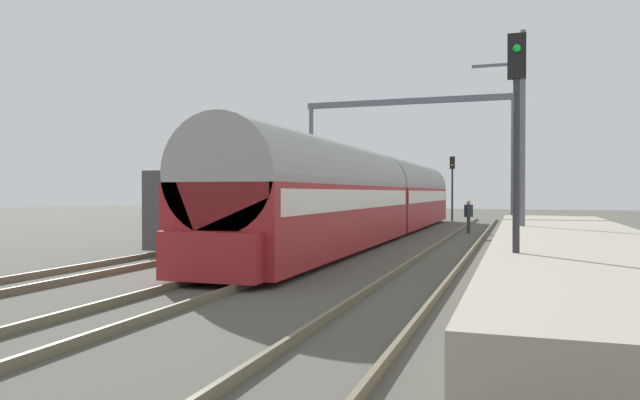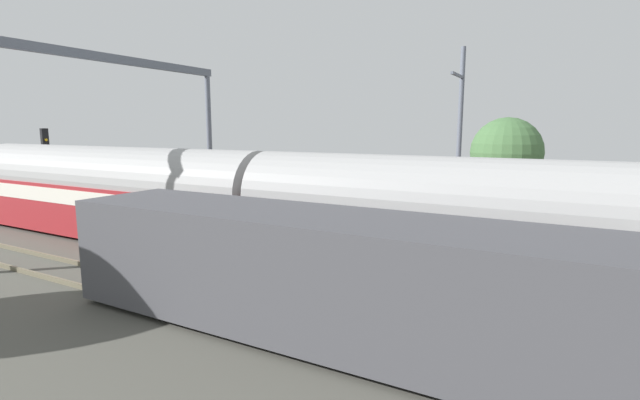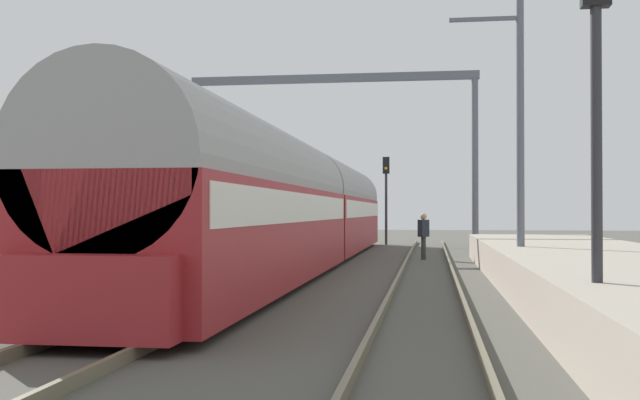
{
  "view_description": "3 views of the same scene",
  "coord_description": "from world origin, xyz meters",
  "px_view_note": "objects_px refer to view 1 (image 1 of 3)",
  "views": [
    {
      "loc": [
        6.42,
        -17.28,
        2.12
      ],
      "look_at": [
        0.0,
        1.93,
        1.86
      ],
      "focal_mm": 33.21,
      "sensor_mm": 36.0,
      "label": 1
    },
    {
      "loc": [
        -12.91,
        1.22,
        4.76
      ],
      "look_at": [
        0.79,
        8.8,
        2.29
      ],
      "focal_mm": 25.68,
      "sensor_mm": 36.0,
      "label": 2
    },
    {
      "loc": [
        4.31,
        -14.87,
        1.81
      ],
      "look_at": [
        0.0,
        14.97,
        2.25
      ],
      "focal_mm": 43.17,
      "sensor_mm": 36.0,
      "label": 3
    }
  ],
  "objects_px": {
    "catenary_gantry": "(407,135)",
    "freight_car": "(260,207)",
    "railway_signal_far": "(452,180)",
    "person_crossing": "(469,213)",
    "railway_signal_near": "(516,130)",
    "passenger_train": "(377,195)"
  },
  "relations": [
    {
      "from": "catenary_gantry",
      "to": "freight_car",
      "type": "bearing_deg",
      "value": -108.55
    },
    {
      "from": "freight_car",
      "to": "railway_signal_far",
      "type": "bearing_deg",
      "value": 73.41
    },
    {
      "from": "person_crossing",
      "to": "railway_signal_near",
      "type": "distance_m",
      "value": 19.14
    },
    {
      "from": "passenger_train",
      "to": "railway_signal_near",
      "type": "bearing_deg",
      "value": -67.38
    },
    {
      "from": "freight_car",
      "to": "person_crossing",
      "type": "xyz_separation_m",
      "value": [
        8.23,
        7.93,
        -0.44
      ]
    },
    {
      "from": "railway_signal_near",
      "to": "passenger_train",
      "type": "bearing_deg",
      "value": 112.62
    },
    {
      "from": "freight_car",
      "to": "railway_signal_far",
      "type": "distance_m",
      "value": 21.47
    },
    {
      "from": "railway_signal_far",
      "to": "catenary_gantry",
      "type": "bearing_deg",
      "value": -103.45
    },
    {
      "from": "passenger_train",
      "to": "railway_signal_near",
      "type": "relative_size",
      "value": 6.18
    },
    {
      "from": "passenger_train",
      "to": "railway_signal_far",
      "type": "bearing_deg",
      "value": 83.2
    },
    {
      "from": "passenger_train",
      "to": "railway_signal_far",
      "type": "height_order",
      "value": "railway_signal_far"
    },
    {
      "from": "passenger_train",
      "to": "railway_signal_near",
      "type": "xyz_separation_m",
      "value": [
        6.4,
        -15.35,
        1.42
      ]
    },
    {
      "from": "person_crossing",
      "to": "railway_signal_far",
      "type": "height_order",
      "value": "railway_signal_far"
    },
    {
      "from": "person_crossing",
      "to": "railway_signal_near",
      "type": "height_order",
      "value": "railway_signal_near"
    },
    {
      "from": "person_crossing",
      "to": "passenger_train",
      "type": "bearing_deg",
      "value": -9.4
    },
    {
      "from": "railway_signal_near",
      "to": "railway_signal_far",
      "type": "relative_size",
      "value": 1.12
    },
    {
      "from": "railway_signal_near",
      "to": "freight_car",
      "type": "bearing_deg",
      "value": 134.14
    },
    {
      "from": "railway_signal_near",
      "to": "person_crossing",
      "type": "bearing_deg",
      "value": 97.14
    },
    {
      "from": "railway_signal_far",
      "to": "catenary_gantry",
      "type": "xyz_separation_m",
      "value": [
        -1.92,
        -8.02,
        2.6
      ]
    },
    {
      "from": "railway_signal_near",
      "to": "catenary_gantry",
      "type": "distance_m",
      "value": 24.38
    },
    {
      "from": "freight_car",
      "to": "railway_signal_far",
      "type": "relative_size",
      "value": 2.74
    },
    {
      "from": "person_crossing",
      "to": "catenary_gantry",
      "type": "bearing_deg",
      "value": -98.86
    }
  ]
}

